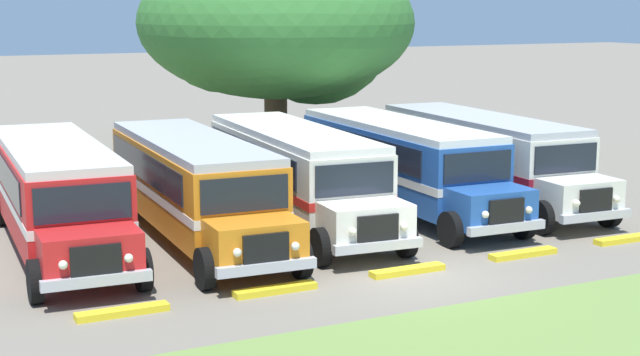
# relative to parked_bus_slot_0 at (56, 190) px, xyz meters

# --- Properties ---
(ground_plane) EXTENTS (220.00, 220.00, 0.00)m
(ground_plane) POSITION_rel_parked_bus_slot_0_xyz_m (7.12, -6.55, -1.58)
(ground_plane) COLOR slate
(parked_bus_slot_0) EXTENTS (3.20, 10.91, 2.82)m
(parked_bus_slot_0) POSITION_rel_parked_bus_slot_0_xyz_m (0.00, 0.00, 0.00)
(parked_bus_slot_0) COLOR red
(parked_bus_slot_0) RESTS_ON ground_plane
(parked_bus_slot_1) EXTENTS (3.15, 10.90, 2.82)m
(parked_bus_slot_1) POSITION_rel_parked_bus_slot_0_xyz_m (3.67, -0.69, 0.00)
(parked_bus_slot_1) COLOR orange
(parked_bus_slot_1) RESTS_ON ground_plane
(parked_bus_slot_2) EXTENTS (3.41, 10.95, 2.82)m
(parked_bus_slot_2) POSITION_rel_parked_bus_slot_0_xyz_m (7.07, -0.15, 0.00)
(parked_bus_slot_2) COLOR silver
(parked_bus_slot_2) RESTS_ON ground_plane
(parked_bus_slot_3) EXTENTS (3.01, 10.88, 2.82)m
(parked_bus_slot_3) POSITION_rel_parked_bus_slot_0_xyz_m (10.88, 0.02, 0.00)
(parked_bus_slot_3) COLOR #23519E
(parked_bus_slot_3) RESTS_ON ground_plane
(parked_bus_slot_4) EXTENTS (3.17, 10.91, 2.82)m
(parked_bus_slot_4) POSITION_rel_parked_bus_slot_0_xyz_m (14.13, 0.05, 0.00)
(parked_bus_slot_4) COLOR silver
(parked_bus_slot_4) RESTS_ON ground_plane
(curb_wheelstop_0) EXTENTS (2.00, 0.36, 0.15)m
(curb_wheelstop_0) POSITION_rel_parked_bus_slot_0_xyz_m (0.02, -6.47, -1.51)
(curb_wheelstop_0) COLOR yellow
(curb_wheelstop_0) RESTS_ON ground_plane
(curb_wheelstop_1) EXTENTS (2.00, 0.36, 0.15)m
(curb_wheelstop_1) POSITION_rel_parked_bus_slot_0_xyz_m (3.57, -6.47, -1.51)
(curb_wheelstop_1) COLOR yellow
(curb_wheelstop_1) RESTS_ON ground_plane
(curb_wheelstop_2) EXTENTS (2.00, 0.36, 0.15)m
(curb_wheelstop_2) POSITION_rel_parked_bus_slot_0_xyz_m (7.12, -6.47, -1.51)
(curb_wheelstop_2) COLOR yellow
(curb_wheelstop_2) RESTS_ON ground_plane
(curb_wheelstop_3) EXTENTS (2.00, 0.36, 0.15)m
(curb_wheelstop_3) POSITION_rel_parked_bus_slot_0_xyz_m (10.67, -6.47, -1.51)
(curb_wheelstop_3) COLOR yellow
(curb_wheelstop_3) RESTS_ON ground_plane
(curb_wheelstop_4) EXTENTS (2.00, 0.36, 0.15)m
(curb_wheelstop_4) POSITION_rel_parked_bus_slot_0_xyz_m (14.22, -6.47, -1.51)
(curb_wheelstop_4) COLOR yellow
(curb_wheelstop_4) RESTS_ON ground_plane
(broad_shade_tree) EXTENTS (11.22, 12.24, 9.69)m
(broad_shade_tree) POSITION_rel_parked_bus_slot_0_xyz_m (11.05, 10.46, 4.31)
(broad_shade_tree) COLOR brown
(broad_shade_tree) RESTS_ON ground_plane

